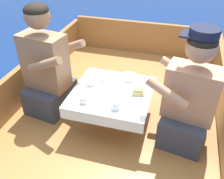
# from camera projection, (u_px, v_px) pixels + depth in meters

# --- Properties ---
(ground_plane) EXTENTS (60.00, 60.00, 0.00)m
(ground_plane) POSITION_uv_depth(u_px,v_px,m) (114.00, 139.00, 2.61)
(ground_plane) COLOR navy
(boat_deck) EXTENTS (2.02, 2.98, 0.32)m
(boat_deck) POSITION_uv_depth(u_px,v_px,m) (114.00, 127.00, 2.52)
(boat_deck) COLOR #9E6B38
(boat_deck) RESTS_ON ground_plane
(gunwale_port) EXTENTS (0.06, 2.98, 0.38)m
(gunwale_port) POSITION_uv_depth(u_px,v_px,m) (22.00, 84.00, 2.55)
(gunwale_port) COLOR #936033
(gunwale_port) RESTS_ON boat_deck
(bow_coaming) EXTENTS (1.90, 0.06, 0.44)m
(bow_coaming) POSITION_uv_depth(u_px,v_px,m) (143.00, 38.00, 3.47)
(bow_coaming) COLOR #936033
(bow_coaming) RESTS_ON boat_deck
(cockpit_table) EXTENTS (0.68, 0.67, 0.35)m
(cockpit_table) POSITION_uv_depth(u_px,v_px,m) (112.00, 95.00, 2.19)
(cockpit_table) COLOR #B2B2B7
(cockpit_table) RESTS_ON boat_deck
(person_port) EXTENTS (0.57, 0.51, 1.04)m
(person_port) POSITION_uv_depth(u_px,v_px,m) (47.00, 70.00, 2.30)
(person_port) COLOR #333847
(person_port) RESTS_ON boat_deck
(person_starboard) EXTENTS (0.57, 0.52, 1.00)m
(person_starboard) POSITION_uv_depth(u_px,v_px,m) (189.00, 99.00, 1.96)
(person_starboard) COLOR #333847
(person_starboard) RESTS_ON boat_deck
(plate_sandwich) EXTENTS (0.17, 0.17, 0.01)m
(plate_sandwich) POSITION_uv_depth(u_px,v_px,m) (138.00, 94.00, 2.12)
(plate_sandwich) COLOR silver
(plate_sandwich) RESTS_ON cockpit_table
(plate_bread) EXTENTS (0.22, 0.22, 0.01)m
(plate_bread) POSITION_uv_depth(u_px,v_px,m) (112.00, 95.00, 2.11)
(plate_bread) COLOR silver
(plate_bread) RESTS_ON cockpit_table
(sandwich) EXTENTS (0.11, 0.10, 0.05)m
(sandwich) POSITION_uv_depth(u_px,v_px,m) (138.00, 92.00, 2.11)
(sandwich) COLOR tan
(sandwich) RESTS_ON plate_sandwich
(bowl_port_near) EXTENTS (0.12, 0.12, 0.04)m
(bowl_port_near) POSITION_uv_depth(u_px,v_px,m) (102.00, 76.00, 2.34)
(bowl_port_near) COLOR silver
(bowl_port_near) RESTS_ON cockpit_table
(bowl_starboard_near) EXTENTS (0.14, 0.14, 0.04)m
(bowl_starboard_near) POSITION_uv_depth(u_px,v_px,m) (129.00, 77.00, 2.32)
(bowl_starboard_near) COLOR silver
(bowl_starboard_near) RESTS_ON cockpit_table
(coffee_cup_port) EXTENTS (0.10, 0.07, 0.06)m
(coffee_cup_port) POSITION_uv_depth(u_px,v_px,m) (92.00, 81.00, 2.24)
(coffee_cup_port) COLOR silver
(coffee_cup_port) RESTS_ON cockpit_table
(coffee_cup_starboard) EXTENTS (0.10, 0.07, 0.06)m
(coffee_cup_starboard) POSITION_uv_depth(u_px,v_px,m) (116.00, 105.00, 1.95)
(coffee_cup_starboard) COLOR silver
(coffee_cup_starboard) RESTS_ON cockpit_table
(tin_can) EXTENTS (0.07, 0.07, 0.05)m
(tin_can) POSITION_uv_depth(u_px,v_px,m) (84.00, 100.00, 2.02)
(tin_can) COLOR silver
(tin_can) RESTS_ON cockpit_table
(utensil_knife_port) EXTENTS (0.06, 0.17, 0.00)m
(utensil_knife_port) POSITION_uv_depth(u_px,v_px,m) (92.00, 72.00, 2.43)
(utensil_knife_port) COLOR silver
(utensil_knife_port) RESTS_ON cockpit_table
(utensil_spoon_center) EXTENTS (0.16, 0.09, 0.01)m
(utensil_spoon_center) POSITION_uv_depth(u_px,v_px,m) (128.00, 101.00, 2.04)
(utensil_spoon_center) COLOR silver
(utensil_spoon_center) RESTS_ON cockpit_table
(utensil_fork_starboard) EXTENTS (0.05, 0.17, 0.00)m
(utensil_fork_starboard) POSITION_uv_depth(u_px,v_px,m) (146.00, 82.00, 2.29)
(utensil_fork_starboard) COLOR silver
(utensil_fork_starboard) RESTS_ON cockpit_table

